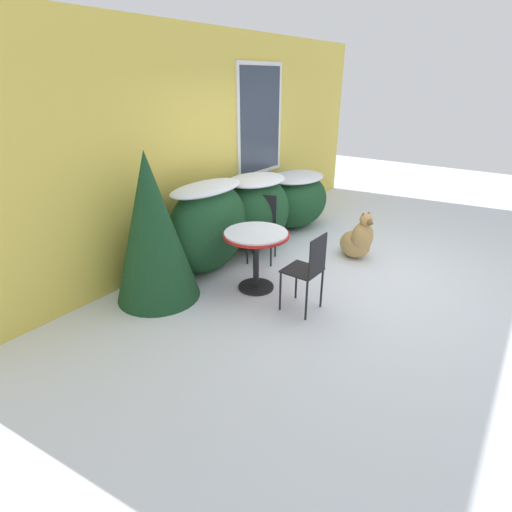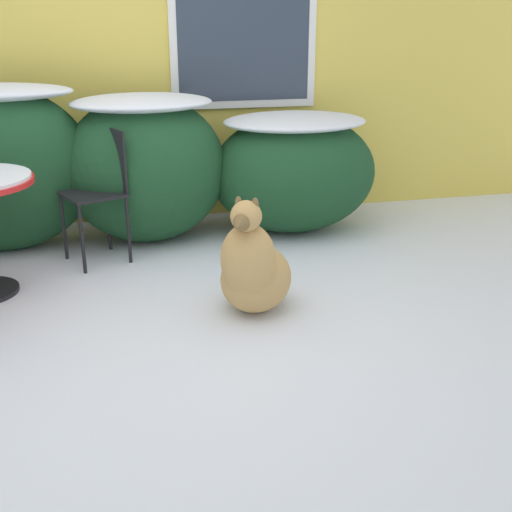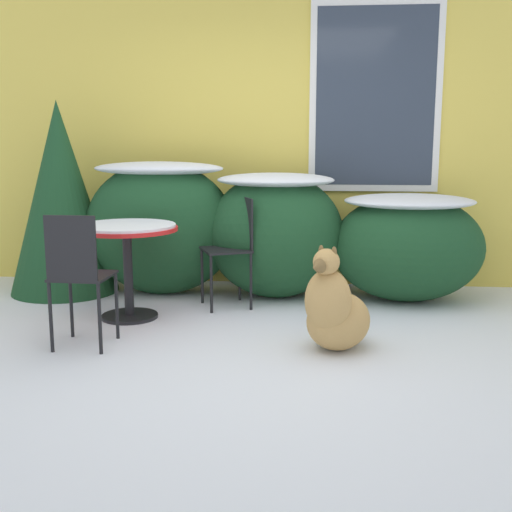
{
  "view_description": "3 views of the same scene",
  "coord_description": "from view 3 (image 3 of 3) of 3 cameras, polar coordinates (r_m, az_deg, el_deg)",
  "views": [
    {
      "loc": [
        -4.56,
        -1.73,
        2.4
      ],
      "look_at": [
        -1.02,
        0.82,
        0.43
      ],
      "focal_mm": 28.0,
      "sensor_mm": 36.0,
      "label": 1
    },
    {
      "loc": [
        -0.2,
        -3.11,
        1.62
      ],
      "look_at": [
        0.59,
        0.21,
        0.33
      ],
      "focal_mm": 45.0,
      "sensor_mm": 36.0,
      "label": 2
    },
    {
      "loc": [
        0.43,
        -3.93,
        1.39
      ],
      "look_at": [
        0.0,
        0.6,
        0.55
      ],
      "focal_mm": 45.0,
      "sensor_mm": 36.0,
      "label": 3
    }
  ],
  "objects": [
    {
      "name": "ground_plane",
      "position": [
        4.19,
        -0.78,
        -8.92
      ],
      "size": [
        16.0,
        16.0,
        0.0
      ],
      "primitive_type": "plane",
      "color": "silver"
    },
    {
      "name": "house_wall",
      "position": [
        6.14,
        1.98,
        11.67
      ],
      "size": [
        8.0,
        0.1,
        3.01
      ],
      "color": "#DBC14C",
      "rests_on": "ground_plane"
    },
    {
      "name": "shrub_left",
      "position": [
        5.77,
        -8.54,
        2.77
      ],
      "size": [
        1.35,
        0.67,
        1.19
      ],
      "color": "#194223",
      "rests_on": "ground_plane"
    },
    {
      "name": "shrub_middle",
      "position": [
        5.6,
        1.72,
        2.17
      ],
      "size": [
        1.19,
        0.87,
        1.09
      ],
      "color": "#194223",
      "rests_on": "ground_plane"
    },
    {
      "name": "shrub_right",
      "position": [
        5.64,
        13.33,
        1.05
      ],
      "size": [
        1.29,
        0.97,
        0.92
      ],
      "color": "#194223",
      "rests_on": "ground_plane"
    },
    {
      "name": "evergreen_bush",
      "position": [
        6.04,
        -16.93,
        4.97
      ],
      "size": [
        0.96,
        0.96,
        1.72
      ],
      "color": "#194223",
      "rests_on": "ground_plane"
    },
    {
      "name": "patio_table",
      "position": [
        5.03,
        -11.39,
        1.12
      ],
      "size": [
        0.78,
        0.78,
        0.74
      ],
      "color": "black",
      "rests_on": "ground_plane"
    },
    {
      "name": "patio_chair_near_table",
      "position": [
        5.3,
        -2.01,
        0.97
      ],
      "size": [
        0.48,
        0.48,
        0.91
      ],
      "rotation": [
        0.0,
        0.0,
        -1.17
      ],
      "color": "black",
      "rests_on": "ground_plane"
    },
    {
      "name": "patio_chair_far_side",
      "position": [
        4.37,
        -15.47,
        -1.46
      ],
      "size": [
        0.38,
        0.38,
        0.91
      ],
      "rotation": [
        0.0,
        0.0,
        3.12
      ],
      "color": "black",
      "rests_on": "ground_plane"
    },
    {
      "name": "dog",
      "position": [
        4.25,
        7.01,
        -4.98
      ],
      "size": [
        0.59,
        0.63,
        0.72
      ],
      "rotation": [
        0.0,
        0.0,
        -0.54
      ],
      "color": "tan",
      "rests_on": "ground_plane"
    }
  ]
}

